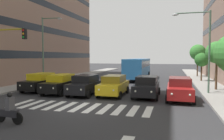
% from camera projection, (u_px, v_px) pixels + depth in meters
% --- Properties ---
extents(ground_plane, '(180.00, 180.00, 0.00)m').
position_uv_depth(ground_plane, '(79.00, 107.00, 14.54)').
color(ground_plane, '#2D2D30').
extents(building_right_block_0, '(9.41, 25.97, 17.83)m').
position_uv_depth(building_right_block_0, '(34.00, 22.00, 36.07)').
color(building_right_block_0, '#846656').
rests_on(building_right_block_0, ground_plane).
extents(crosswalk_markings, '(9.45, 2.80, 0.01)m').
position_uv_depth(crosswalk_markings, '(79.00, 107.00, 14.54)').
color(crosswalk_markings, silver).
rests_on(crosswalk_markings, ground_plane).
extents(car_0, '(2.02, 4.44, 1.72)m').
position_uv_depth(car_0, '(180.00, 89.00, 16.84)').
color(car_0, maroon).
rests_on(car_0, ground_plane).
extents(car_1, '(2.02, 4.44, 1.72)m').
position_uv_depth(car_1, '(147.00, 86.00, 18.11)').
color(car_1, black).
rests_on(car_1, ground_plane).
extents(car_2, '(2.02, 4.44, 1.72)m').
position_uv_depth(car_2, '(114.00, 85.00, 18.81)').
color(car_2, gold).
rests_on(car_2, ground_plane).
extents(car_3, '(2.02, 4.44, 1.72)m').
position_uv_depth(car_3, '(85.00, 85.00, 19.14)').
color(car_3, black).
rests_on(car_3, ground_plane).
extents(car_4, '(2.02, 4.44, 1.72)m').
position_uv_depth(car_4, '(60.00, 84.00, 19.92)').
color(car_4, black).
rests_on(car_4, ground_plane).
extents(car_5, '(2.02, 4.44, 1.72)m').
position_uv_depth(car_5, '(40.00, 82.00, 21.28)').
color(car_5, black).
rests_on(car_5, ground_plane).
extents(bus_behind_traffic, '(2.78, 10.50, 3.00)m').
position_uv_depth(bus_behind_traffic, '(138.00, 67.00, 31.91)').
color(bus_behind_traffic, '#286BAD').
rests_on(bus_behind_traffic, ground_plane).
extents(motorcycle_with_rider, '(1.70, 0.38, 1.57)m').
position_uv_depth(motorcycle_with_rider, '(9.00, 111.00, 10.93)').
color(motorcycle_with_rider, black).
rests_on(motorcycle_with_rider, ground_plane).
extents(street_lamp_left, '(3.25, 0.28, 7.16)m').
position_uv_depth(street_lamp_left, '(203.00, 42.00, 19.17)').
color(street_lamp_left, '#4C6B56').
rests_on(street_lamp_left, sidewalk_left).
extents(street_lamp_right, '(2.62, 0.28, 7.79)m').
position_uv_depth(street_lamp_right, '(46.00, 44.00, 26.02)').
color(street_lamp_right, '#4C6B56').
rests_on(street_lamp_right, sidewalk_right).
extents(street_tree_1, '(2.13, 2.13, 4.65)m').
position_uv_depth(street_tree_1, '(217.00, 53.00, 21.10)').
color(street_tree_1, '#513823').
rests_on(street_tree_1, sidewalk_left).
extents(street_tree_2, '(1.81, 1.81, 3.68)m').
position_uv_depth(street_tree_2, '(202.00, 60.00, 28.88)').
color(street_tree_2, '#513823').
rests_on(street_tree_2, sidewalk_left).
extents(street_tree_3, '(2.53, 2.53, 5.15)m').
position_uv_depth(street_tree_3, '(198.00, 52.00, 35.61)').
color(street_tree_3, '#513823').
rests_on(street_tree_3, sidewalk_left).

